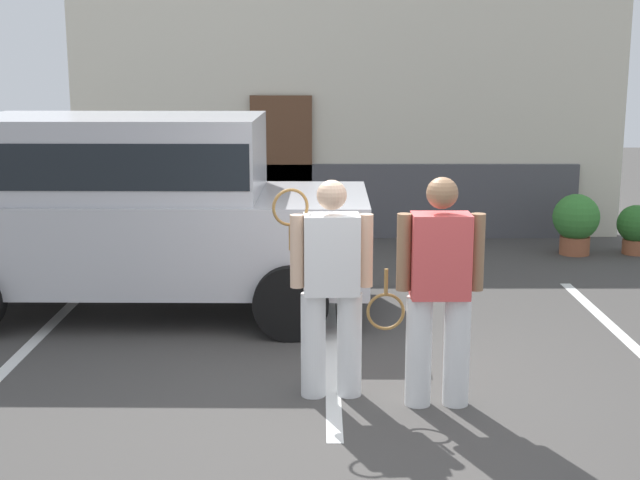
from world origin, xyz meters
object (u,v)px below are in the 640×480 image
Objects in this scene: tennis_player_man at (331,285)px; tennis_player_woman at (439,290)px; potted_plant_by_porch at (576,221)px; parked_suv at (135,204)px; potted_plant_secondary at (636,227)px.

tennis_player_woman reaches higher than tennis_player_man.
parked_suv is at bearing -153.26° from potted_plant_by_porch.
tennis_player_man is at bearing -49.40° from parked_suv.
tennis_player_man is 0.83m from tennis_player_woman.
tennis_player_man is 6.15m from potted_plant_by_porch.
tennis_player_man is at bearing -13.43° from tennis_player_woman.
potted_plant_by_porch is (5.40, 2.72, -0.69)m from parked_suv.
tennis_player_man is 2.08× the size of potted_plant_by_porch.
parked_suv is at bearing -156.27° from potted_plant_secondary.
potted_plant_by_porch reaches higher than potted_plant_secondary.
potted_plant_by_porch is (2.58, 5.30, -0.45)m from tennis_player_woman.
potted_plant_secondary is at bearing 1.22° from potted_plant_by_porch.
parked_suv reaches higher than tennis_player_woman.
parked_suv is 6.08m from potted_plant_by_porch.
tennis_player_woman is (0.81, -0.19, 0.01)m from tennis_player_man.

